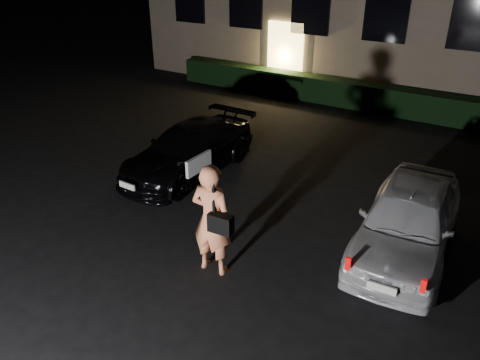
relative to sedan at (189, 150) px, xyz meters
The scene contains 5 objects.
ground 4.14m from the sedan, 57.84° to the right, with size 80.00×80.00×0.00m, color black.
hedge 7.36m from the sedan, 72.75° to the left, with size 15.00×0.70×0.85m, color black.
sedan is the anchor object (origin of this frame).
hatch 5.32m from the sedan, ahead, with size 1.78×3.90×1.30m.
man 3.93m from the sedan, 46.42° to the right, with size 0.84×0.52×1.97m.
Camera 1 is at (4.35, -4.59, 5.00)m, focal length 35.00 mm.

